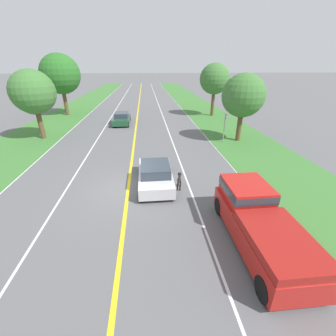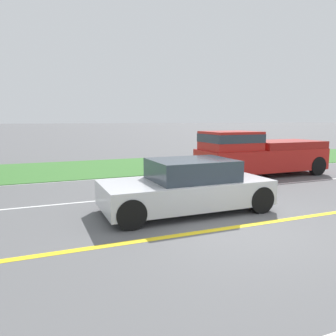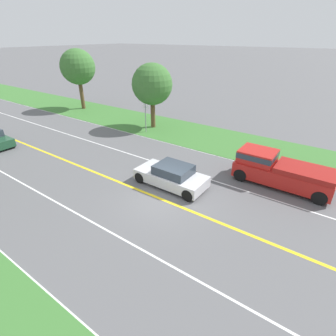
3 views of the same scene
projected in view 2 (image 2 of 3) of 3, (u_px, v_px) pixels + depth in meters
The scene contains 8 objects.
ground_plane at pixel (236, 227), 7.17m from camera, with size 400.00×400.00×0.00m, color #5B5B5E.
centre_divider_line at pixel (236, 227), 7.17m from camera, with size 0.18×160.00×0.01m, color yellow.
lane_edge_line_right at pixel (140, 176), 13.57m from camera, with size 0.14×160.00×0.01m, color white.
lane_dash_same_dir at pixel (173, 194), 10.37m from camera, with size 0.10×160.00×0.01m, color white.
grass_verge_right at pixel (122, 166), 16.32m from camera, with size 6.00×160.00×0.03m, color #3D7533.
ego_car at pixel (187, 187), 8.35m from camera, with size 1.93×4.26×1.33m.
dog at pixel (184, 180), 9.78m from camera, with size 0.38×1.13×0.84m.
pickup_truck at pixel (257, 153), 13.65m from camera, with size 2.05×5.44×1.87m.
Camera 2 is at (-5.82, 4.00, 2.33)m, focal length 35.00 mm.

